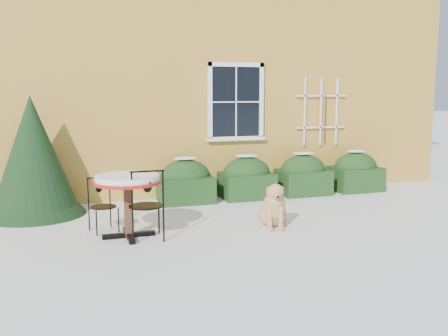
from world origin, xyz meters
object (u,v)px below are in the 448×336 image
object	(u,v)px
patio_chair_near	(146,204)
patio_chair_far	(102,205)
bistro_table	(127,186)
dog	(273,209)
evergreen_shrub	(34,168)

from	to	relation	value
patio_chair_near	patio_chair_far	size ratio (longest dim) A/B	1.26
bistro_table	dog	xyz separation A→B (m)	(2.32, -0.14, -0.49)
evergreen_shrub	patio_chair_far	xyz separation A→B (m)	(1.06, -1.44, -0.43)
patio_chair_near	dog	size ratio (longest dim) A/B	1.32
patio_chair_far	evergreen_shrub	bearing A→B (deg)	111.42
bistro_table	patio_chair_near	distance (m)	0.41
patio_chair_far	patio_chair_near	bearing A→B (deg)	-64.59
dog	patio_chair_far	bearing A→B (deg)	-179.80
evergreen_shrub	patio_chair_near	size ratio (longest dim) A/B	1.99
patio_chair_near	dog	world-z (taller)	patio_chair_near
bistro_table	patio_chair_near	xyz separation A→B (m)	(0.24, -0.20, -0.26)
evergreen_shrub	patio_chair_near	bearing A→B (deg)	-52.41
patio_chair_far	dog	world-z (taller)	patio_chair_far
patio_chair_near	patio_chair_far	xyz separation A→B (m)	(-0.58, 0.69, -0.11)
bistro_table	patio_chair_far	size ratio (longest dim) A/B	1.21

